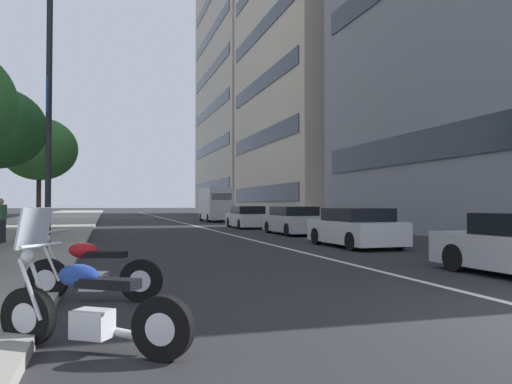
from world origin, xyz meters
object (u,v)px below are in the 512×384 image
motorcycle_by_sign_pole (89,310)px  street_lamp_with_banners (63,87)px  car_mid_block_traffic (247,218)px  pedestrian_on_plaza (0,220)px  street_tree_by_lamp_post (39,149)px  delivery_van_ahead (215,204)px  car_following_behind (294,221)px  car_far_down_avenue (355,228)px  motorcycle_far_end_row (93,274)px

motorcycle_by_sign_pole → street_lamp_with_banners: size_ratio=0.23×
motorcycle_by_sign_pole → car_mid_block_traffic: bearing=-75.1°
motorcycle_by_sign_pole → pedestrian_on_plaza: (14.10, 3.42, 0.49)m
street_lamp_with_banners → street_tree_by_lamp_post: 9.99m
delivery_van_ahead → pedestrian_on_plaza: 25.92m
motorcycle_by_sign_pole → street_tree_by_lamp_post: size_ratio=0.34×
pedestrian_on_plaza → car_following_behind: bearing=-146.7°
car_far_down_avenue → car_following_behind: bearing=-4.7°
car_following_behind → street_lamp_with_banners: 13.13m
motorcycle_far_end_row → car_mid_block_traffic: car_mid_block_traffic is taller
motorcycle_by_sign_pole → street_lamp_with_banners: street_lamp_with_banners is taller
pedestrian_on_plaza → delivery_van_ahead: bearing=-102.9°
car_following_behind → motorcycle_far_end_row: bearing=149.1°
car_mid_block_traffic → pedestrian_on_plaza: pedestrian_on_plaza is taller
motorcycle_far_end_row → street_tree_by_lamp_post: size_ratio=0.37×
street_tree_by_lamp_post → pedestrian_on_plaza: street_tree_by_lamp_post is taller
car_following_behind → motorcycle_by_sign_pole: bearing=153.3°
motorcycle_by_sign_pole → street_tree_by_lamp_post: 21.49m
delivery_van_ahead → car_mid_block_traffic: bearing=178.0°
car_mid_block_traffic → pedestrian_on_plaza: size_ratio=3.01×
motorcycle_by_sign_pole → delivery_van_ahead: delivery_van_ahead is taller
motorcycle_by_sign_pole → car_following_behind: (17.96, -9.13, 0.23)m
motorcycle_far_end_row → street_lamp_with_banners: (8.36, 1.13, 4.73)m
car_following_behind → pedestrian_on_plaza: bearing=107.4°
street_tree_by_lamp_post → pedestrian_on_plaza: bearing=176.5°
car_far_down_avenue → car_mid_block_traffic: 14.47m
car_far_down_avenue → street_tree_by_lamp_post: (10.45, 11.60, 3.54)m
motorcycle_by_sign_pole → pedestrian_on_plaza: size_ratio=1.22×
motorcycle_by_sign_pole → car_following_behind: bearing=-82.9°
motorcycle_by_sign_pole → motorcycle_far_end_row: (2.80, 0.04, -0.01)m
street_tree_by_lamp_post → motorcycle_far_end_row: bearing=-170.7°
car_following_behind → car_mid_block_traffic: (7.00, 0.46, -0.01)m
motorcycle_far_end_row → delivery_van_ahead: 35.20m
delivery_van_ahead → car_far_down_avenue: bearing=179.1°
motorcycle_far_end_row → car_following_behind: car_following_behind is taller
car_far_down_avenue → car_mid_block_traffic: (14.47, -0.08, 0.00)m
car_far_down_avenue → car_following_behind: (7.47, -0.54, 0.01)m
motorcycle_by_sign_pole → car_mid_block_traffic: (24.96, -8.67, 0.22)m
motorcycle_far_end_row → car_far_down_avenue: bearing=-118.9°
motorcycle_by_sign_pole → car_mid_block_traffic: motorcycle_by_sign_pole is taller
car_mid_block_traffic → street_lamp_with_banners: bearing=145.8°
motorcycle_far_end_row → street_tree_by_lamp_post: (18.14, 2.97, 3.78)m
motorcycle_by_sign_pole → car_far_down_avenue: (10.49, -8.59, 0.22)m
delivery_van_ahead → pedestrian_on_plaza: (-22.66, 12.57, -0.59)m
car_following_behind → car_mid_block_traffic: bearing=4.0°
delivery_van_ahead → pedestrian_on_plaza: delivery_van_ahead is taller
motorcycle_by_sign_pole → street_tree_by_lamp_post: bearing=-47.8°
motorcycle_by_sign_pole → delivery_van_ahead: (36.76, -9.15, 1.08)m
car_far_down_avenue → car_mid_block_traffic: car_mid_block_traffic is taller
car_following_behind → street_tree_by_lamp_post: street_tree_by_lamp_post is taller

